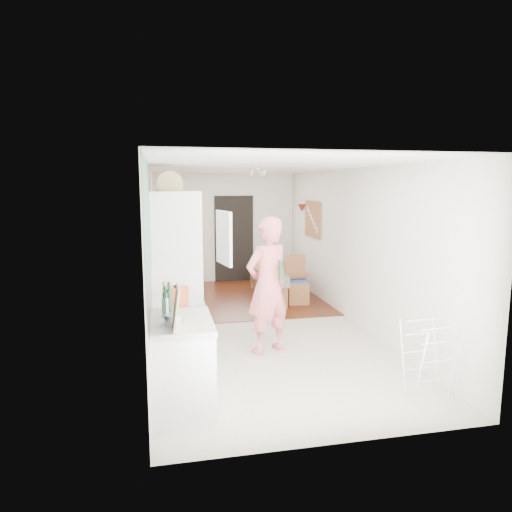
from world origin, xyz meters
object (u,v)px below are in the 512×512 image
object	(u,v)px
dining_chair	(297,280)
person	(268,273)
stool	(278,297)
drying_rack	(429,360)
dining_table	(278,284)

from	to	relation	value
dining_chair	person	bearing A→B (deg)	-111.71
stool	drying_rack	bearing A→B (deg)	-80.15
drying_rack	stool	bearing A→B (deg)	95.53
drying_rack	dining_chair	bearing A→B (deg)	88.90
dining_chair	drying_rack	world-z (taller)	dining_chair
dining_table	dining_chair	world-z (taller)	dining_chair
person	stool	world-z (taller)	person
drying_rack	person	bearing A→B (deg)	125.41
person	dining_table	size ratio (longest dim) A/B	1.66
dining_table	person	bearing A→B (deg)	159.21
dining_table	drying_rack	xyz separation A→B (m)	(0.39, -4.79, 0.18)
dining_table	drying_rack	size ratio (longest dim) A/B	1.60
dining_table	drying_rack	world-z (taller)	drying_rack
stool	drying_rack	size ratio (longest dim) A/B	0.50
stool	person	bearing A→B (deg)	-108.03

